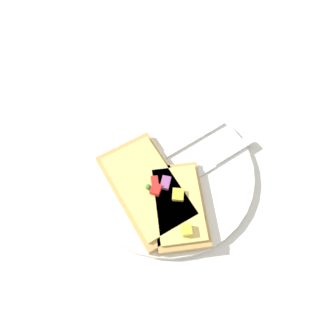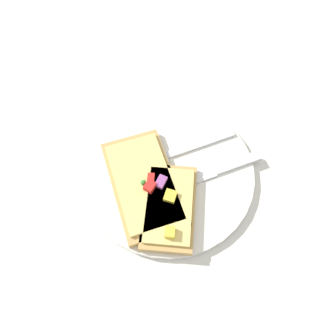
{
  "view_description": "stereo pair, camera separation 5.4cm",
  "coord_description": "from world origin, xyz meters",
  "px_view_note": "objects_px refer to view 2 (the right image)",
  "views": [
    {
      "loc": [
        0.22,
        -0.11,
        0.5
      ],
      "look_at": [
        0.0,
        0.0,
        0.02
      ],
      "focal_mm": 35.0,
      "sensor_mm": 36.0,
      "label": 1
    },
    {
      "loc": [
        0.24,
        -0.05,
        0.5
      ],
      "look_at": [
        0.0,
        0.0,
        0.02
      ],
      "focal_mm": 35.0,
      "sensor_mm": 36.0,
      "label": 2
    }
  ],
  "objects_px": {
    "knife": "(210,173)",
    "pizza_slice_corner": "(169,207)",
    "fork": "(174,153)",
    "plate": "(168,172)",
    "pizza_slice_main": "(144,184)"
  },
  "relations": [
    {
      "from": "pizza_slice_main",
      "to": "pizza_slice_corner",
      "type": "relative_size",
      "value": 1.21
    },
    {
      "from": "plate",
      "to": "knife",
      "type": "height_order",
      "value": "knife"
    },
    {
      "from": "knife",
      "to": "pizza_slice_corner",
      "type": "bearing_deg",
      "value": 21.79
    },
    {
      "from": "knife",
      "to": "pizza_slice_corner",
      "type": "relative_size",
      "value": 1.37
    },
    {
      "from": "plate",
      "to": "pizza_slice_corner",
      "type": "distance_m",
      "value": 0.07
    },
    {
      "from": "knife",
      "to": "pizza_slice_main",
      "type": "height_order",
      "value": "pizza_slice_main"
    },
    {
      "from": "plate",
      "to": "fork",
      "type": "relative_size",
      "value": 1.41
    },
    {
      "from": "knife",
      "to": "pizza_slice_main",
      "type": "relative_size",
      "value": 1.14
    },
    {
      "from": "fork",
      "to": "pizza_slice_corner",
      "type": "bearing_deg",
      "value": 63.63
    },
    {
      "from": "knife",
      "to": "pizza_slice_corner",
      "type": "height_order",
      "value": "pizza_slice_corner"
    },
    {
      "from": "plate",
      "to": "fork",
      "type": "bearing_deg",
      "value": 149.61
    },
    {
      "from": "plate",
      "to": "pizza_slice_main",
      "type": "distance_m",
      "value": 0.05
    },
    {
      "from": "fork",
      "to": "plate",
      "type": "bearing_deg",
      "value": 50.89
    },
    {
      "from": "fork",
      "to": "pizza_slice_main",
      "type": "relative_size",
      "value": 1.07
    },
    {
      "from": "fork",
      "to": "knife",
      "type": "distance_m",
      "value": 0.07
    }
  ]
}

